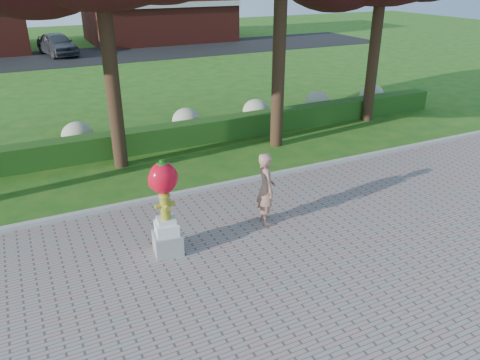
% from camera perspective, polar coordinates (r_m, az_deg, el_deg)
% --- Properties ---
extents(ground, '(100.00, 100.00, 0.00)m').
position_cam_1_polar(ground, '(11.18, 3.03, -7.12)').
color(ground, '#215916').
rests_on(ground, ground).
extents(walkway, '(40.00, 14.00, 0.04)m').
position_cam_1_polar(walkway, '(8.62, 16.76, -19.27)').
color(walkway, gray).
rests_on(walkway, ground).
extents(curb, '(40.00, 0.18, 0.15)m').
position_cam_1_polar(curb, '(13.52, -3.12, -0.88)').
color(curb, '#ADADA5').
rests_on(curb, ground).
extents(lawn_hedge, '(24.00, 0.70, 0.80)m').
position_cam_1_polar(lawn_hedge, '(16.90, -8.53, 5.33)').
color(lawn_hedge, '#234F16').
rests_on(lawn_hedge, ground).
extents(hydrangea_row, '(20.10, 1.10, 0.99)m').
position_cam_1_polar(hydrangea_row, '(17.92, -7.83, 6.98)').
color(hydrangea_row, '#A3A67F').
rests_on(hydrangea_row, ground).
extents(street, '(50.00, 8.00, 0.02)m').
position_cam_1_polar(street, '(37.06, -19.06, 14.02)').
color(street, black).
rests_on(street, ground).
extents(building_right, '(12.00, 8.00, 6.40)m').
position_cam_1_polar(building_right, '(44.24, -10.01, 20.58)').
color(building_right, maroon).
rests_on(building_right, ground).
extents(hydrant_sculpture, '(0.67, 0.67, 2.23)m').
position_cam_1_polar(hydrant_sculpture, '(10.12, -9.12, -3.07)').
color(hydrant_sculpture, gray).
rests_on(hydrant_sculpture, walkway).
extents(woman, '(0.58, 0.75, 1.85)m').
position_cam_1_polar(woman, '(11.35, 3.17, -1.06)').
color(woman, '#A7745F').
rests_on(woman, walkway).
extents(parked_car, '(2.81, 5.02, 1.62)m').
position_cam_1_polar(parked_car, '(38.10, -21.41, 15.20)').
color(parked_car, '#3D3F44').
rests_on(parked_car, street).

